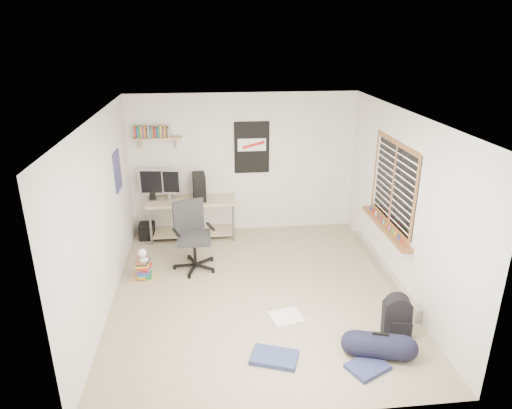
{
  "coord_description": "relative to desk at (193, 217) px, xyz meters",
  "views": [
    {
      "loc": [
        -0.61,
        -5.56,
        3.49
      ],
      "look_at": [
        0.02,
        0.37,
        1.19
      ],
      "focal_mm": 32.0,
      "sensor_mm": 36.0,
      "label": 1
    }
  ],
  "objects": [
    {
      "name": "window",
      "position": [
        2.89,
        -1.7,
        1.08
      ],
      "size": [
        0.1,
        1.5,
        1.26
      ],
      "primitive_type": "cube",
      "color": "brown",
      "rests_on": "right_wall"
    },
    {
      "name": "pc_tower",
      "position": [
        0.14,
        0.0,
        0.56
      ],
      "size": [
        0.24,
        0.45,
        0.46
      ],
      "primitive_type": "cube",
      "rotation": [
        0.0,
        0.0,
        0.07
      ],
      "color": "black",
      "rests_on": "desk"
    },
    {
      "name": "duffel_bag",
      "position": [
        2.16,
        -3.5,
        -0.22
      ],
      "size": [
        0.36,
        0.36,
        0.58
      ],
      "primitive_type": "cylinder",
      "rotation": [
        0.0,
        0.0,
        -0.28
      ],
      "color": "black",
      "rests_on": "floor"
    },
    {
      "name": "backpack",
      "position": [
        2.51,
        -3.13,
        -0.16
      ],
      "size": [
        0.37,
        0.32,
        0.44
      ],
      "primitive_type": "cube",
      "rotation": [
        0.0,
        0.0,
        -0.2
      ],
      "color": "black",
      "rests_on": "floor"
    },
    {
      "name": "desk",
      "position": [
        0.0,
        0.0,
        0.0
      ],
      "size": [
        1.67,
        1.1,
        0.7
      ],
      "primitive_type": "cube",
      "rotation": [
        0.0,
        0.0,
        0.3
      ],
      "color": "beige",
      "rests_on": "floor"
    },
    {
      "name": "monitor_right",
      "position": [
        -0.37,
        0.0,
        0.55
      ],
      "size": [
        0.4,
        0.16,
        0.43
      ],
      "primitive_type": "cube",
      "rotation": [
        0.0,
        0.0,
        -0.16
      ],
      "color": "#9D9EA2",
      "rests_on": "desk"
    },
    {
      "name": "right_wall",
      "position": [
        2.94,
        -2.0,
        0.89
      ],
      "size": [
        0.01,
        4.5,
        2.5
      ],
      "primitive_type": "cube",
      "color": "silver",
      "rests_on": "ground"
    },
    {
      "name": "wall_shelf",
      "position": [
        -0.51,
        0.14,
        1.42
      ],
      "size": [
        0.8,
        0.22,
        0.24
      ],
      "primitive_type": "cube",
      "color": "tan",
      "rests_on": "back_wall"
    },
    {
      "name": "ceiling",
      "position": [
        0.94,
        -2.0,
        2.14
      ],
      "size": [
        4.0,
        4.5,
        0.01
      ],
      "primitive_type": "cube",
      "color": "white",
      "rests_on": "ground"
    },
    {
      "name": "tshirt",
      "position": [
        1.24,
        -2.67,
        -0.34
      ],
      "size": [
        0.47,
        0.42,
        0.04
      ],
      "primitive_type": "cube",
      "rotation": [
        0.0,
        0.0,
        0.23
      ],
      "color": "silver",
      "rests_on": "floor"
    },
    {
      "name": "monitor_left",
      "position": [
        -0.67,
        0.0,
        0.56
      ],
      "size": [
        0.41,
        0.14,
        0.44
      ],
      "primitive_type": "cube",
      "rotation": [
        0.0,
        0.0,
        -0.1
      ],
      "color": "#98979C",
      "rests_on": "desk"
    },
    {
      "name": "subwoofer",
      "position": [
        -0.81,
        -0.01,
        -0.22
      ],
      "size": [
        0.26,
        0.26,
        0.29
      ],
      "primitive_type": "cube",
      "rotation": [
        0.0,
        0.0,
        -0.0
      ],
      "color": "black",
      "rests_on": "floor"
    },
    {
      "name": "speaker_left",
      "position": [
        -0.67,
        0.0,
        0.43
      ],
      "size": [
        0.12,
        0.12,
        0.19
      ],
      "primitive_type": "cube",
      "rotation": [
        0.0,
        0.0,
        0.25
      ],
      "color": "black",
      "rests_on": "desk"
    },
    {
      "name": "back_wall",
      "position": [
        0.94,
        0.25,
        0.89
      ],
      "size": [
        4.0,
        0.01,
        2.5
      ],
      "primitive_type": "cube",
      "color": "silver",
      "rests_on": "ground"
    },
    {
      "name": "poster_left_wall",
      "position": [
        -1.05,
        -0.8,
        1.14
      ],
      "size": [
        0.02,
        0.42,
        0.6
      ],
      "primitive_type": "cube",
      "color": "navy",
      "rests_on": "left_wall"
    },
    {
      "name": "jeans_b",
      "position": [
        1.97,
        -3.69,
        -0.34
      ],
      "size": [
        0.52,
        0.47,
        0.05
      ],
      "primitive_type": "cube",
      "rotation": [
        0.0,
        0.0,
        0.47
      ],
      "color": "navy",
      "rests_on": "floor"
    },
    {
      "name": "floor",
      "position": [
        0.94,
        -2.0,
        -0.37
      ],
      "size": [
        4.0,
        4.5,
        0.01
      ],
      "primitive_type": "cube",
      "color": "gray",
      "rests_on": "ground"
    },
    {
      "name": "poster_back_wall",
      "position": [
        1.09,
        0.23,
        1.19
      ],
      "size": [
        0.62,
        0.03,
        0.92
      ],
      "primitive_type": "cube",
      "color": "black",
      "rests_on": "back_wall"
    },
    {
      "name": "jeans_a",
      "position": [
        0.98,
        -3.43,
        -0.33
      ],
      "size": [
        0.6,
        0.49,
        0.06
      ],
      "primitive_type": "cube",
      "rotation": [
        0.0,
        0.0,
        -0.35
      ],
      "color": "navy",
      "rests_on": "floor"
    },
    {
      "name": "keyboard",
      "position": [
        -0.08,
        -0.12,
        0.35
      ],
      "size": [
        0.39,
        0.26,
        0.02
      ],
      "primitive_type": "cube",
      "rotation": [
        0.0,
        0.0,
        0.41
      ],
      "color": "black",
      "rests_on": "desk"
    },
    {
      "name": "desk_lamp",
      "position": [
        -0.68,
        -1.44,
        0.02
      ],
      "size": [
        0.2,
        0.25,
        0.22
      ],
      "primitive_type": "cube",
      "rotation": [
        0.0,
        0.0,
        -0.39
      ],
      "color": "silver",
      "rests_on": "book_stack"
    },
    {
      "name": "left_wall",
      "position": [
        -1.07,
        -2.0,
        0.89
      ],
      "size": [
        0.01,
        4.5,
        2.5
      ],
      "primitive_type": "cube",
      "color": "silver",
      "rests_on": "ground"
    },
    {
      "name": "office_chair",
      "position": [
        0.06,
        -1.19,
        0.12
      ],
      "size": [
        0.89,
        0.89,
        1.07
      ],
      "primitive_type": "cube",
      "rotation": [
        0.0,
        0.0,
        0.35
      ],
      "color": "#252628",
      "rests_on": "floor"
    },
    {
      "name": "baseboard_heater",
      "position": [
        2.89,
        -1.7,
        -0.28
      ],
      "size": [
        0.08,
        2.5,
        0.18
      ],
      "primitive_type": "cube",
      "color": "#B7B2A8",
      "rests_on": "floor"
    },
    {
      "name": "speaker_right",
      "position": [
        0.08,
        -0.14,
        0.42
      ],
      "size": [
        0.09,
        0.09,
        0.17
      ],
      "primitive_type": "cube",
      "rotation": [
        0.0,
        0.0,
        -0.05
      ],
      "color": "black",
      "rests_on": "desk"
    },
    {
      "name": "book_stack",
      "position": [
        -0.7,
        -1.42,
        -0.21
      ],
      "size": [
        0.44,
        0.36,
        0.3
      ],
      "primitive_type": "cube",
      "rotation": [
        0.0,
        0.0,
        -0.0
      ],
      "color": "brown",
      "rests_on": "floor"
    }
  ]
}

